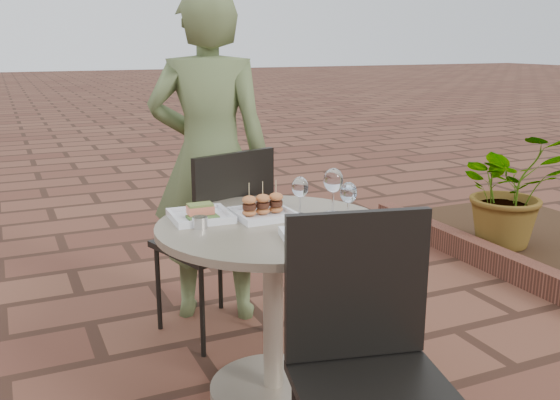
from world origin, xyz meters
name	(u,v)px	position (x,y,z in m)	size (l,w,h in m)	color
ground	(308,364)	(0.00, 0.00, 0.00)	(60.00, 60.00, 0.00)	brown
cafe_table	(273,283)	(-0.24, -0.15, 0.48)	(0.90, 0.90, 0.73)	gray
chair_far	(222,230)	(-0.25, 0.41, 0.55)	(0.55, 0.55, 0.93)	black
chair_near	(367,347)	(-0.25, -0.87, 0.55)	(0.53, 0.53, 0.93)	black
diner	(210,159)	(-0.21, 0.70, 0.84)	(0.61, 0.40, 1.67)	#546336
plate_salmon	(201,215)	(-0.47, 0.02, 0.75)	(0.24, 0.24, 0.06)	silver
plate_sliders	(263,209)	(-0.23, -0.05, 0.76)	(0.23, 0.23, 0.14)	silver
plate_tuna	(320,238)	(-0.18, -0.43, 0.75)	(0.30, 0.30, 0.03)	silver
wine_glass_right	(348,194)	(0.04, -0.24, 0.84)	(0.07, 0.07, 0.16)	white
wine_glass_mid	(300,188)	(-0.09, -0.09, 0.84)	(0.07, 0.07, 0.16)	white
wine_glass_far	(333,181)	(0.04, -0.12, 0.86)	(0.08, 0.08, 0.19)	white
steel_ramekin	(200,222)	(-0.51, -0.10, 0.75)	(0.06, 0.06, 0.04)	silver
cutlery_set	(351,225)	(0.02, -0.30, 0.73)	(0.09, 0.20, 0.00)	silver
planter_curb	(526,273)	(1.60, 0.30, 0.07)	(0.12, 3.00, 0.15)	brown
potted_plant_a	(510,188)	(1.91, 0.80, 0.45)	(0.71, 0.61, 0.79)	#33662D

